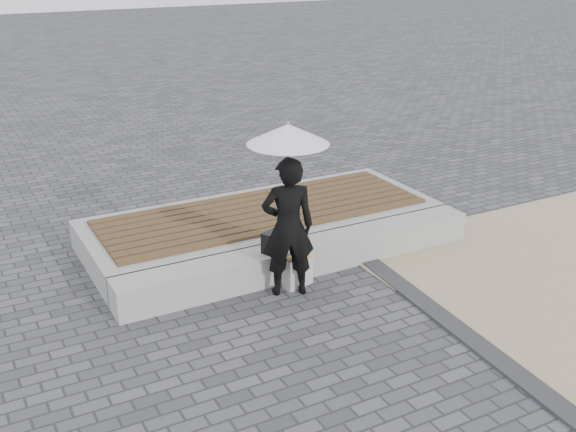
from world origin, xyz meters
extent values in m
plane|color=#4F4F54|center=(0.00, 0.00, 0.00)|extent=(80.00, 80.00, 0.00)
cube|color=#313234|center=(0.75, -0.50, 0.02)|extent=(0.61, 5.20, 0.04)
cube|color=#A8A9A4|center=(0.00, 1.60, 0.20)|extent=(5.00, 0.45, 0.40)
cube|color=#A3A39E|center=(0.00, 2.80, 0.20)|extent=(5.00, 2.00, 0.40)
imported|color=black|center=(-0.47, 1.18, 0.86)|extent=(0.72, 0.59, 1.72)
cylinder|color=#AEAFB3|center=(-0.47, 1.18, 1.40)|extent=(0.02, 0.02, 0.94)
cone|color=white|center=(-0.47, 1.18, 1.98)|extent=(0.94, 0.94, 0.23)
sphere|color=#AEAFB3|center=(-0.47, 1.18, 2.11)|extent=(0.03, 0.03, 0.03)
cube|color=black|center=(-0.44, 1.58, 0.53)|extent=(0.40, 0.26, 0.27)
cube|color=#BBBCB7|center=(-0.29, 1.27, 0.20)|extent=(0.41, 0.25, 0.40)
cube|color=#FD3147|center=(-0.29, 1.22, 0.41)|extent=(0.36, 0.32, 0.01)
camera|label=1|loc=(-4.02, -5.38, 3.97)|focal=42.93mm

